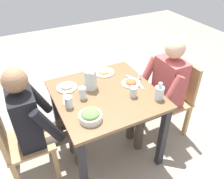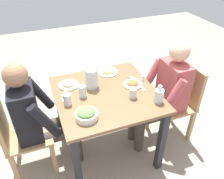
{
  "view_description": "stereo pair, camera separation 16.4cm",
  "coord_description": "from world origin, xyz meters",
  "views": [
    {
      "loc": [
        -1.49,
        0.69,
        1.95
      ],
      "look_at": [
        -0.04,
        -0.04,
        0.81
      ],
      "focal_mm": 35.92,
      "sensor_mm": 36.0,
      "label": 1
    },
    {
      "loc": [
        -1.55,
        0.54,
        1.95
      ],
      "look_at": [
        -0.04,
        -0.04,
        0.81
      ],
      "focal_mm": 35.92,
      "sensor_mm": 36.0,
      "label": 2
    }
  ],
  "objects": [
    {
      "name": "water_glass_far_right",
      "position": [
        -0.04,
        0.35,
        0.81
      ],
      "size": [
        0.07,
        0.07,
        0.1
      ],
      "primitive_type": "cylinder",
      "color": "silver",
      "rests_on": "dining_table"
    },
    {
      "name": "knife_near",
      "position": [
        -0.02,
        -0.34,
        0.76
      ],
      "size": [
        0.19,
        0.03,
        0.01
      ],
      "primitive_type": "cube",
      "rotation": [
        0.0,
        0.0,
        -0.08
      ],
      "color": "silver",
      "rests_on": "dining_table"
    },
    {
      "name": "salad_bowl",
      "position": [
        -0.27,
        0.25,
        0.8
      ],
      "size": [
        0.18,
        0.18,
        0.09
      ],
      "color": "white",
      "rests_on": "dining_table"
    },
    {
      "name": "salt_shaker",
      "position": [
        0.06,
        -0.4,
        0.78
      ],
      "size": [
        0.03,
        0.03,
        0.05
      ],
      "color": "white",
      "rests_on": "dining_table"
    },
    {
      "name": "water_pitcher",
      "position": [
        0.14,
        0.09,
        0.85
      ],
      "size": [
        0.16,
        0.12,
        0.19
      ],
      "color": "silver",
      "rests_on": "dining_table"
    },
    {
      "name": "fork_near",
      "position": [
        0.08,
        0.36,
        0.76
      ],
      "size": [
        0.17,
        0.07,
        0.01
      ],
      "primitive_type": "cube",
      "rotation": [
        0.0,
        0.0,
        -0.29
      ],
      "color": "silver",
      "rests_on": "dining_table"
    },
    {
      "name": "plate_fries",
      "position": [
        0.32,
        -0.14,
        0.78
      ],
      "size": [
        0.21,
        0.21,
        0.06
      ],
      "color": "white",
      "rests_on": "dining_table"
    },
    {
      "name": "fork_far",
      "position": [
        0.09,
        -0.35,
        0.76
      ],
      "size": [
        0.17,
        0.09,
        0.01
      ],
      "primitive_type": "cube",
      "rotation": [
        0.0,
        0.0,
        0.38
      ],
      "color": "silver",
      "rests_on": "dining_table"
    },
    {
      "name": "diner_near",
      "position": [
        -0.04,
        -0.61,
        0.63
      ],
      "size": [
        0.48,
        0.53,
        1.16
      ],
      "color": "#B24C4C",
      "rests_on": "ground_plane"
    },
    {
      "name": "water_glass_far_left",
      "position": [
        0.02,
        0.21,
        0.81
      ],
      "size": [
        0.06,
        0.06,
        0.11
      ],
      "primitive_type": "cylinder",
      "color": "silver",
      "rests_on": "dining_table"
    },
    {
      "name": "chair_far",
      "position": [
        0.06,
        0.82,
        0.49
      ],
      "size": [
        0.4,
        0.4,
        0.86
      ],
      "color": "tan",
      "rests_on": "ground_plane"
    },
    {
      "name": "water_glass_by_pitcher",
      "position": [
        -0.15,
        -0.2,
        0.8
      ],
      "size": [
        0.07,
        0.07,
        0.09
      ],
      "primitive_type": "cylinder",
      "color": "silver",
      "rests_on": "dining_table"
    },
    {
      "name": "plate_beans",
      "position": [
        0.23,
        0.29,
        0.77
      ],
      "size": [
        0.19,
        0.19,
        0.05
      ],
      "color": "white",
      "rests_on": "dining_table"
    },
    {
      "name": "dining_table",
      "position": [
        0.0,
        0.0,
        0.63
      ],
      "size": [
        0.9,
        0.9,
        0.76
      ],
      "color": "brown",
      "rests_on": "ground_plane"
    },
    {
      "name": "oil_carafe",
      "position": [
        -0.28,
        -0.38,
        0.81
      ],
      "size": [
        0.08,
        0.08,
        0.16
      ],
      "color": "silver",
      "rests_on": "dining_table"
    },
    {
      "name": "plate_rice_curry",
      "position": [
        0.02,
        -0.28,
        0.77
      ],
      "size": [
        0.18,
        0.18,
        0.05
      ],
      "color": "white",
      "rests_on": "dining_table"
    },
    {
      "name": "diner_far",
      "position": [
        0.06,
        0.61,
        0.63
      ],
      "size": [
        0.48,
        0.53,
        1.16
      ],
      "color": "black",
      "rests_on": "ground_plane"
    },
    {
      "name": "ground_plane",
      "position": [
        0.0,
        0.0,
        0.0
      ],
      "size": [
        8.0,
        8.0,
        0.0
      ],
      "primitive_type": "plane",
      "color": "gray"
    },
    {
      "name": "chair_near",
      "position": [
        -0.04,
        -0.82,
        0.49
      ],
      "size": [
        0.4,
        0.4,
        0.86
      ],
      "color": "tan",
      "rests_on": "ground_plane"
    }
  ]
}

